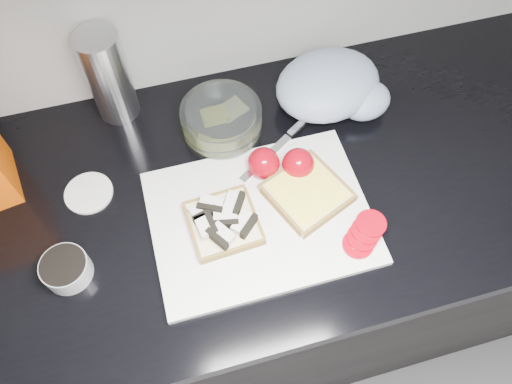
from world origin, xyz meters
TOP-DOWN VIEW (x-y plane):
  - base_cabinet at (0.00, 1.20)m, footprint 3.50×0.60m
  - countertop at (0.00, 1.20)m, footprint 3.50×0.64m
  - cutting_board at (0.10, 1.12)m, footprint 0.40×0.30m
  - bread_left at (0.03, 1.12)m, footprint 0.13×0.13m
  - bread_right at (0.20, 1.14)m, footprint 0.18×0.18m
  - tomato_slices at (0.27, 1.03)m, footprint 0.10×0.09m
  - knife at (0.20, 1.28)m, footprint 0.18×0.13m
  - seed_tub at (-0.25, 1.11)m, footprint 0.08×0.08m
  - tub_lid at (-0.20, 1.26)m, footprint 0.11×0.11m
  - glass_bowl at (0.08, 1.34)m, footprint 0.16×0.16m
  - steel_canister at (-0.11, 1.45)m, footprint 0.08×0.08m
  - grocery_bag at (0.32, 1.35)m, footprint 0.26×0.22m
  - whole_tomatoes at (0.17, 1.21)m, footprint 0.13×0.08m

SIDE VIEW (x-z plane):
  - base_cabinet at x=0.00m, z-range 0.00..0.86m
  - countertop at x=0.00m, z-range 0.86..0.90m
  - tub_lid at x=-0.20m, z-range 0.90..0.91m
  - cutting_board at x=0.10m, z-range 0.90..0.91m
  - knife at x=0.20m, z-range 0.91..0.92m
  - bread_right at x=0.20m, z-range 0.91..0.93m
  - tomato_slices at x=0.27m, z-range 0.91..0.93m
  - seed_tub at x=-0.25m, z-range 0.90..0.94m
  - bread_left at x=0.03m, z-range 0.90..0.94m
  - whole_tomatoes at x=0.17m, z-range 0.90..0.96m
  - glass_bowl at x=0.08m, z-range 0.90..0.97m
  - grocery_bag at x=0.32m, z-range 0.90..1.00m
  - steel_canister at x=-0.11m, z-range 0.90..1.10m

